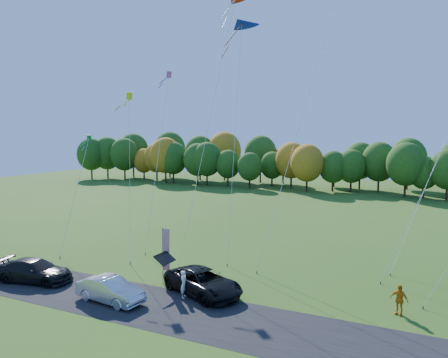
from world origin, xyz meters
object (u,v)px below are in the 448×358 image
at_px(feather_flag, 165,249).
at_px(black_suv, 203,282).
at_px(person_east, 399,300).
at_px(silver_sedan, 110,290).

bearing_deg(feather_flag, black_suv, -13.03).
bearing_deg(person_east, feather_flag, -155.43).
xyz_separation_m(black_suv, person_east, (12.00, 2.15, 0.07)).
bearing_deg(person_east, black_suv, -150.22).
bearing_deg(black_suv, feather_flag, 100.65).
relative_size(black_suv, feather_flag, 1.49).
distance_m(person_east, feather_flag, 15.64).
bearing_deg(silver_sedan, black_suv, -45.44).
xyz_separation_m(silver_sedan, person_east, (16.69, 5.88, 0.13)).
bearing_deg(silver_sedan, feather_flag, -8.62).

